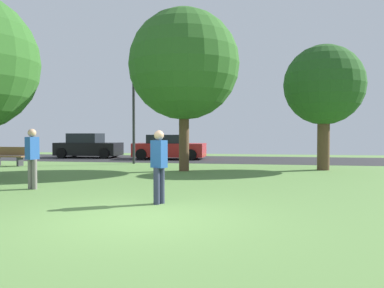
{
  "coord_description": "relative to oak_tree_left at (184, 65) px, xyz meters",
  "views": [
    {
      "loc": [
        2.18,
        -6.87,
        1.59
      ],
      "look_at": [
        0.0,
        5.67,
        1.22
      ],
      "focal_mm": 36.46,
      "sensor_mm": 36.0,
      "label": 1
    }
  ],
  "objects": [
    {
      "name": "oak_tree_left",
      "position": [
        0.0,
        0.0,
        0.0
      ],
      "size": [
        4.56,
        4.56,
        6.68
      ],
      "color": "brown",
      "rests_on": "ground_plane"
    },
    {
      "name": "street_lamp_post",
      "position": [
        -3.24,
        3.24,
        -2.14
      ],
      "size": [
        0.14,
        0.14,
        4.5
      ],
      "primitive_type": "cylinder",
      "color": "#2D2D33",
      "rests_on": "ground_plane"
    },
    {
      "name": "road_strip",
      "position": [
        0.91,
        7.04,
        -4.38
      ],
      "size": [
        44.0,
        6.4,
        0.01
      ],
      "primitive_type": "cube",
      "color": "#28282B",
      "rests_on": "ground_plane"
    },
    {
      "name": "person_bystander",
      "position": [
        -3.21,
        -5.84,
        -3.45
      ],
      "size": [
        0.31,
        0.37,
        1.7
      ],
      "rotation": [
        0.0,
        0.0,
        1.26
      ],
      "color": "slate",
      "rests_on": "ground_plane"
    },
    {
      "name": "parked_car_black",
      "position": [
        -7.66,
        7.4,
        -3.69
      ],
      "size": [
        4.01,
        2.01,
        1.54
      ],
      "color": "black",
      "rests_on": "ground_plane"
    },
    {
      "name": "ground_plane",
      "position": [
        0.91,
        -8.96,
        -4.39
      ],
      "size": [
        44.0,
        44.0,
        0.0
      ],
      "primitive_type": "plane",
      "color": "#5B8442"
    },
    {
      "name": "person_catcher",
      "position": [
        0.88,
        -7.45,
        -3.48
      ],
      "size": [
        0.39,
        0.35,
        1.64
      ],
      "rotation": [
        0.0,
        0.0,
        -0.5
      ],
      "color": "#2D334C",
      "rests_on": "ground_plane"
    },
    {
      "name": "parked_car_red",
      "position": [
        -2.29,
        6.96,
        -3.71
      ],
      "size": [
        4.23,
        2.06,
        1.46
      ],
      "color": "#B21E1E",
      "rests_on": "ground_plane"
    },
    {
      "name": "park_bench",
      "position": [
        -8.73,
        1.02,
        -3.92
      ],
      "size": [
        1.6,
        0.45,
        0.9
      ],
      "rotation": [
        0.0,
        0.0,
        3.14
      ],
      "color": "brown",
      "rests_on": "ground_plane"
    },
    {
      "name": "maple_tree_far",
      "position": [
        5.76,
        1.41,
        -0.81
      ],
      "size": [
        3.37,
        3.37,
        5.3
      ],
      "color": "brown",
      "rests_on": "ground_plane"
    }
  ]
}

